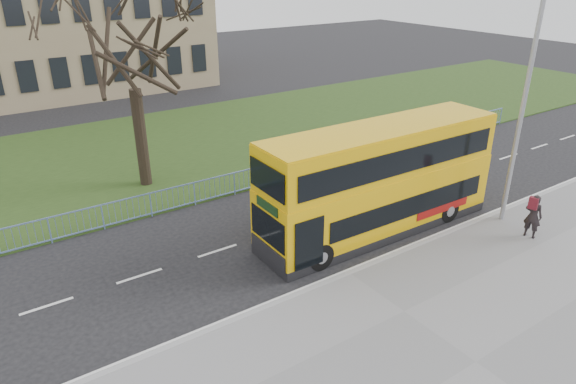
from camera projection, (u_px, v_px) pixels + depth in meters
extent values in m
plane|color=black|center=(322.00, 256.00, 18.87)|extent=(120.00, 120.00, 0.00)
cube|color=slate|center=(476.00, 363.00, 13.76)|extent=(80.00, 10.50, 0.12)
cube|color=gray|center=(349.00, 274.00, 17.67)|extent=(80.00, 0.20, 0.14)
cube|color=#243B15|center=(170.00, 148.00, 29.62)|extent=(80.00, 15.40, 0.08)
cube|color=#E2A909|center=(378.00, 200.00, 20.21)|extent=(10.21, 2.57, 1.89)
cube|color=#E2A909|center=(380.00, 174.00, 19.75)|extent=(10.21, 2.57, 0.33)
cube|color=#E2A909|center=(382.00, 150.00, 19.34)|extent=(10.16, 2.52, 1.70)
cube|color=black|center=(412.00, 207.00, 19.54)|extent=(7.85, 0.16, 0.82)
cube|color=black|center=(405.00, 161.00, 18.46)|extent=(9.36, 0.18, 0.92)
cylinder|color=black|center=(320.00, 257.00, 17.88)|extent=(1.01, 0.29, 1.01)
cylinder|color=black|center=(448.00, 210.00, 21.18)|extent=(1.01, 0.29, 1.01)
imported|color=black|center=(533.00, 216.00, 19.62)|extent=(0.57, 0.73, 1.77)
cylinder|color=#9B9DA3|center=(522.00, 112.00, 19.48)|extent=(0.18, 0.18, 9.12)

